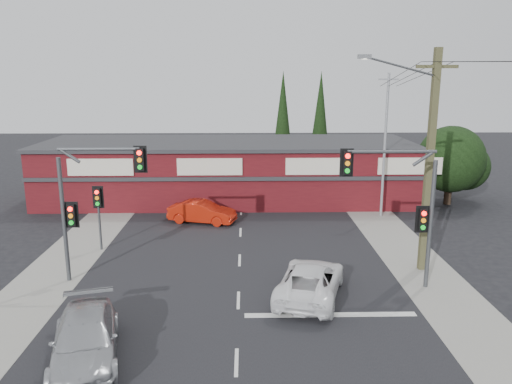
{
  "coord_description": "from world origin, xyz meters",
  "views": [
    {
      "loc": [
        0.32,
        -18.72,
        8.83
      ],
      "look_at": [
        0.78,
        3.0,
        3.74
      ],
      "focal_mm": 35.0,
      "sensor_mm": 36.0,
      "label": 1
    }
  ],
  "objects_px": {
    "red_sedan": "(202,212)",
    "shop_building": "(228,170)",
    "silver_suv": "(85,340)",
    "utility_pole": "(427,155)",
    "white_suv": "(310,280)"
  },
  "relations": [
    {
      "from": "white_suv",
      "to": "silver_suv",
      "type": "relative_size",
      "value": 1.02
    },
    {
      "from": "red_sedan",
      "to": "shop_building",
      "type": "height_order",
      "value": "shop_building"
    },
    {
      "from": "silver_suv",
      "to": "utility_pole",
      "type": "distance_m",
      "value": 15.76
    },
    {
      "from": "white_suv",
      "to": "utility_pole",
      "type": "height_order",
      "value": "utility_pole"
    },
    {
      "from": "silver_suv",
      "to": "utility_pole",
      "type": "bearing_deg",
      "value": 15.6
    },
    {
      "from": "shop_building",
      "to": "utility_pole",
      "type": "height_order",
      "value": "utility_pole"
    },
    {
      "from": "red_sedan",
      "to": "utility_pole",
      "type": "xyz_separation_m",
      "value": [
        10.73,
        -7.83,
        4.72
      ]
    },
    {
      "from": "red_sedan",
      "to": "utility_pole",
      "type": "distance_m",
      "value": 14.1
    },
    {
      "from": "red_sedan",
      "to": "utility_pole",
      "type": "height_order",
      "value": "utility_pole"
    },
    {
      "from": "white_suv",
      "to": "red_sedan",
      "type": "bearing_deg",
      "value": -47.08
    },
    {
      "from": "red_sedan",
      "to": "shop_building",
      "type": "bearing_deg",
      "value": 3.05
    },
    {
      "from": "red_sedan",
      "to": "shop_building",
      "type": "distance_m",
      "value": 6.49
    },
    {
      "from": "silver_suv",
      "to": "red_sedan",
      "type": "distance_m",
      "value": 15.38
    },
    {
      "from": "shop_building",
      "to": "utility_pole",
      "type": "distance_m",
      "value": 17.15
    },
    {
      "from": "white_suv",
      "to": "utility_pole",
      "type": "bearing_deg",
      "value": -136.0
    }
  ]
}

